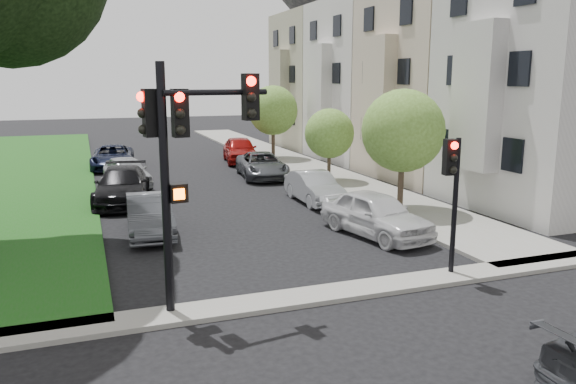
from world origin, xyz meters
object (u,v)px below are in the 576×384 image
object	(u,v)px
car_parked_0	(376,214)
car_parked_3	(240,150)
traffic_signal_main	(184,144)
car_parked_6	(122,186)
car_parked_7	(127,171)
car_parked_8	(113,157)
small_tree_c	(273,110)
small_tree_b	(329,134)
traffic_signal_secondary	(452,181)
car_parked_2	(262,165)
small_tree_a	(403,131)
car_parked_1	(314,187)
car_parked_5	(150,215)

from	to	relation	value
car_parked_0	car_parked_3	world-z (taller)	car_parked_3
traffic_signal_main	car_parked_6	world-z (taller)	traffic_signal_main
car_parked_7	car_parked_8	bearing A→B (deg)	84.59
small_tree_c	traffic_signal_main	xyz separation A→B (m)	(-9.57, -22.57, 0.63)
small_tree_b	traffic_signal_secondary	xyz separation A→B (m)	(-2.72, -13.76, 0.09)
traffic_signal_main	car_parked_8	xyz separation A→B (m)	(-0.48, 22.11, -3.11)
car_parked_3	car_parked_7	world-z (taller)	car_parked_3
small_tree_c	car_parked_2	world-z (taller)	small_tree_c
car_parked_2	car_parked_6	size ratio (longest dim) A/B	0.93
car_parked_0	car_parked_2	bearing A→B (deg)	79.37
car_parked_2	small_tree_b	bearing A→B (deg)	-35.15
car_parked_2	car_parked_8	size ratio (longest dim) A/B	0.98
small_tree_a	car_parked_3	distance (m)	15.51
small_tree_c	car_parked_7	distance (m)	11.85
car_parked_1	car_parked_5	size ratio (longest dim) A/B	0.97
car_parked_1	car_parked_5	distance (m)	7.66
car_parked_5	car_parked_7	xyz separation A→B (m)	(-0.03, 9.42, 0.05)
small_tree_a	car_parked_8	bearing A→B (deg)	123.37
car_parked_0	car_parked_1	distance (m)	5.49
small_tree_b	car_parked_3	xyz separation A→B (m)	(-2.38, 8.28, -1.68)
car_parked_1	car_parked_7	distance (m)	9.76
traffic_signal_secondary	traffic_signal_main	bearing A→B (deg)	179.64
car_parked_3	car_parked_7	size ratio (longest dim) A/B	1.11
traffic_signal_main	car_parked_2	world-z (taller)	traffic_signal_main
small_tree_a	car_parked_8	size ratio (longest dim) A/B	0.97
traffic_signal_secondary	car_parked_8	xyz separation A→B (m)	(-7.32, 22.15, -1.88)
car_parked_7	traffic_signal_main	bearing A→B (deg)	-98.43
car_parked_5	car_parked_8	size ratio (longest dim) A/B	0.83
small_tree_c	car_parked_0	bearing A→B (deg)	-98.02
small_tree_a	car_parked_7	bearing A→B (deg)	136.02
car_parked_0	car_parked_3	xyz separation A→B (m)	(0.22, 17.90, 0.05)
car_parked_2	car_parked_6	bearing A→B (deg)	-145.35
traffic_signal_main	car_parked_2	distance (m)	17.83
traffic_signal_secondary	car_parked_1	xyz separation A→B (m)	(0.20, 9.62, -1.92)
car_parked_0	car_parked_5	distance (m)	7.56
car_parked_3	car_parked_5	size ratio (longest dim) A/B	1.15
car_parked_1	car_parked_3	xyz separation A→B (m)	(0.14, 12.41, 0.15)
car_parked_7	car_parked_0	bearing A→B (deg)	-68.55
car_parked_7	traffic_signal_secondary	bearing A→B (deg)	-75.66
car_parked_7	car_parked_8	world-z (taller)	car_parked_7
car_parked_2	car_parked_3	bearing A→B (deg)	92.73
car_parked_0	small_tree_b	bearing A→B (deg)	63.43
car_parked_0	car_parked_7	xyz separation A→B (m)	(-7.08, 12.12, -0.03)
small_tree_b	car_parked_1	bearing A→B (deg)	-121.42
traffic_signal_main	car_parked_7	distance (m)	16.50
car_parked_3	car_parked_7	bearing A→B (deg)	-133.10
small_tree_c	car_parked_5	world-z (taller)	small_tree_c
car_parked_1	car_parked_2	world-z (taller)	car_parked_2
small_tree_b	car_parked_0	xyz separation A→B (m)	(-2.60, -9.62, -1.73)
small_tree_c	car_parked_1	xyz separation A→B (m)	(-2.53, -12.99, -2.52)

